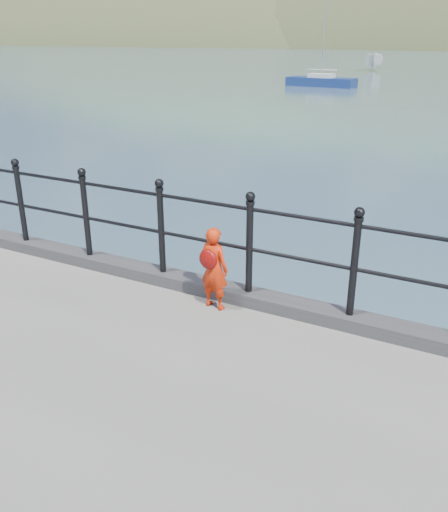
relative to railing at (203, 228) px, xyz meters
The scene contains 6 objects.
ground 1.83m from the railing, 90.00° to the left, with size 600.00×600.00×0.00m, color #2D4251.
kerb 0.75m from the railing, 140.53° to the right, with size 60.00×0.30×0.15m, color #28282B.
railing is the anchor object (origin of this frame).
child 0.53m from the railing, 44.44° to the right, with size 0.38×0.32×0.97m.
launch_white 62.82m from the railing, 101.86° to the left, with size 1.99×5.28×2.04m, color white.
sailboat_port 40.97m from the railing, 106.65° to the left, with size 5.66×2.08×8.15m.
Camera 1 is at (3.03, -5.31, 3.92)m, focal length 38.00 mm.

